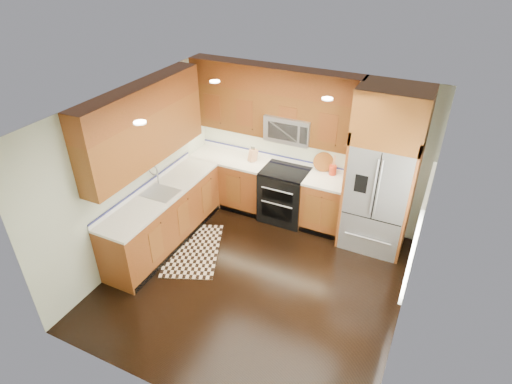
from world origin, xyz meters
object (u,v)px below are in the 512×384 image
at_px(range, 284,195).
at_px(knife_block, 253,155).
at_px(refrigerator, 382,172).
at_px(utensil_crock, 333,168).
at_px(rug, 193,250).

bearing_deg(range, knife_block, 172.11).
relative_size(refrigerator, knife_block, 9.80).
relative_size(knife_block, utensil_crock, 0.78).
bearing_deg(refrigerator, knife_block, 176.69).
bearing_deg(rug, range, 34.50).
relative_size(rug, knife_block, 5.03).
bearing_deg(utensil_crock, range, -163.38).
height_order(refrigerator, utensil_crock, refrigerator).
bearing_deg(refrigerator, rug, -150.29).
bearing_deg(knife_block, range, -7.89).
relative_size(rug, utensil_crock, 3.92).
height_order(rug, utensil_crock, utensil_crock).
bearing_deg(range, refrigerator, -1.40).
bearing_deg(utensil_crock, knife_block, -174.55).
bearing_deg(rug, utensil_crock, 22.39).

